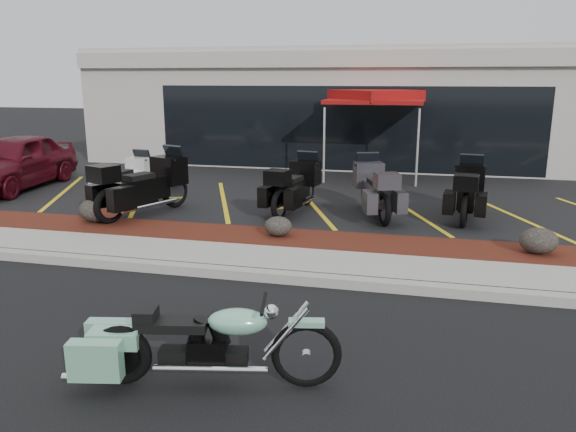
% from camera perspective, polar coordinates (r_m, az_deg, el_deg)
% --- Properties ---
extents(ground, '(90.00, 90.00, 0.00)m').
position_cam_1_polar(ground, '(7.99, -5.17, -8.58)').
color(ground, black).
rests_on(ground, ground).
extents(curb, '(24.00, 0.25, 0.15)m').
position_cam_1_polar(curb, '(8.77, -3.32, -5.96)').
color(curb, gray).
rests_on(curb, ground).
extents(sidewalk, '(24.00, 1.20, 0.15)m').
position_cam_1_polar(sidewalk, '(9.40, -2.10, -4.56)').
color(sidewalk, gray).
rests_on(sidewalk, ground).
extents(mulch_bed, '(24.00, 1.20, 0.16)m').
position_cam_1_polar(mulch_bed, '(10.51, -0.37, -2.52)').
color(mulch_bed, black).
rests_on(mulch_bed, ground).
extents(upper_lot, '(26.00, 9.60, 0.15)m').
position_cam_1_polar(upper_lot, '(15.66, 4.31, 2.91)').
color(upper_lot, black).
rests_on(upper_lot, ground).
extents(dealership_building, '(18.00, 8.16, 4.00)m').
position_cam_1_polar(dealership_building, '(21.62, 7.09, 11.02)').
color(dealership_building, '#A19E92').
rests_on(dealership_building, ground).
extents(boulder_left, '(0.70, 0.58, 0.49)m').
position_cam_1_polar(boulder_left, '(12.16, -18.95, 0.57)').
color(boulder_left, black).
rests_on(boulder_left, mulch_bed).
extents(boulder_mid, '(0.52, 0.44, 0.37)m').
position_cam_1_polar(boulder_mid, '(10.48, -1.00, -1.05)').
color(boulder_mid, black).
rests_on(boulder_mid, mulch_bed).
extents(boulder_right, '(0.63, 0.52, 0.44)m').
position_cam_1_polar(boulder_right, '(10.34, 24.13, -2.30)').
color(boulder_right, black).
rests_on(boulder_right, mulch_bed).
extents(hero_cruiser, '(2.74, 1.18, 0.94)m').
position_cam_1_polar(hero_cruiser, '(5.72, 1.88, -12.92)').
color(hero_cruiser, '#79BC9A').
rests_on(hero_cruiser, ground).
extents(touring_white, '(0.97, 2.04, 1.15)m').
position_cam_1_polar(touring_white, '(14.73, -14.59, 4.36)').
color(touring_white, white).
rests_on(touring_white, upper_lot).
extents(touring_black_front, '(1.81, 2.64, 1.43)m').
position_cam_1_polar(touring_black_front, '(12.99, -11.48, 3.94)').
color(touring_black_front, black).
rests_on(touring_black_front, upper_lot).
extents(touring_black_mid, '(1.21, 2.30, 1.27)m').
position_cam_1_polar(touring_black_mid, '(13.00, 1.99, 3.86)').
color(touring_black_mid, black).
rests_on(touring_black_mid, upper_lot).
extents(touring_grey, '(1.51, 2.36, 1.29)m').
position_cam_1_polar(touring_grey, '(12.80, 8.01, 3.61)').
color(touring_grey, '#313036').
rests_on(touring_grey, upper_lot).
extents(touring_black_rear, '(1.11, 2.28, 1.27)m').
position_cam_1_polar(touring_black_rear, '(13.08, 18.00, 3.25)').
color(touring_black_rear, black).
rests_on(touring_black_rear, upper_lot).
extents(parked_car, '(2.10, 4.38, 1.45)m').
position_cam_1_polar(parked_car, '(16.69, -26.13, 4.99)').
color(parked_car, '#4B0A16').
rests_on(parked_car, upper_lot).
extents(traffic_cone, '(0.36, 0.36, 0.45)m').
position_cam_1_polar(traffic_cone, '(15.74, -0.13, 4.12)').
color(traffic_cone, '#EB3407').
rests_on(traffic_cone, upper_lot).
extents(popup_canopy, '(3.02, 3.02, 2.55)m').
position_cam_1_polar(popup_canopy, '(16.86, 8.88, 11.74)').
color(popup_canopy, silver).
rests_on(popup_canopy, upper_lot).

